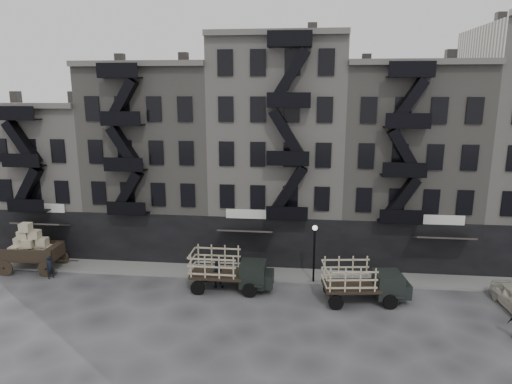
# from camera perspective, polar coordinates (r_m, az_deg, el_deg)

# --- Properties ---
(ground) EXTENTS (140.00, 140.00, 0.00)m
(ground) POSITION_cam_1_polar(r_m,az_deg,el_deg) (30.86, 1.49, -13.06)
(ground) COLOR #38383A
(ground) RESTS_ON ground
(sidewalk) EXTENTS (55.00, 2.50, 0.15)m
(sidewalk) POSITION_cam_1_polar(r_m,az_deg,el_deg) (34.23, 2.04, -10.20)
(sidewalk) COLOR slate
(sidewalk) RESTS_ON ground
(building_west) EXTENTS (10.00, 11.35, 13.20)m
(building_west) POSITION_cam_1_polar(r_m,az_deg,el_deg) (44.24, -24.03, 2.04)
(building_west) COLOR #A49F96
(building_west) RESTS_ON ground
(building_midwest) EXTENTS (10.00, 11.35, 16.20)m
(building_midwest) POSITION_cam_1_polar(r_m,az_deg,el_deg) (39.89, -11.70, 4.00)
(building_midwest) COLOR slate
(building_midwest) RESTS_ON ground
(building_center) EXTENTS (10.00, 11.35, 18.20)m
(building_center) POSITION_cam_1_polar(r_m,az_deg,el_deg) (37.87, 2.85, 5.32)
(building_center) COLOR #A49F96
(building_center) RESTS_ON ground
(building_mideast) EXTENTS (10.00, 11.35, 16.20)m
(building_mideast) POSITION_cam_1_polar(r_m,az_deg,el_deg) (38.72, 17.79, 3.38)
(building_mideast) COLOR slate
(building_mideast) RESTS_ON ground
(lamp_post) EXTENTS (0.36, 0.36, 4.28)m
(lamp_post) POSITION_cam_1_polar(r_m,az_deg,el_deg) (32.10, 7.30, -6.72)
(lamp_post) COLOR black
(lamp_post) RESTS_ON ground
(wagon) EXTENTS (4.53, 2.61, 3.73)m
(wagon) POSITION_cam_1_polar(r_m,az_deg,el_deg) (38.23, -26.45, -5.80)
(wagon) COLOR black
(wagon) RESTS_ON ground
(stake_truck_west) EXTENTS (5.61, 2.37, 2.80)m
(stake_truck_west) POSITION_cam_1_polar(r_m,az_deg,el_deg) (31.42, -3.39, -9.39)
(stake_truck_west) COLOR black
(stake_truck_west) RESTS_ON ground
(stake_truck_east) EXTENTS (5.66, 2.84, 2.74)m
(stake_truck_east) POSITION_cam_1_polar(r_m,az_deg,el_deg) (30.45, 13.26, -10.56)
(stake_truck_east) COLOR black
(stake_truck_east) RESTS_ON ground
(pedestrian_west) EXTENTS (0.64, 0.73, 1.70)m
(pedestrian_west) POSITION_cam_1_polar(r_m,az_deg,el_deg) (36.55, -24.34, -8.56)
(pedestrian_west) COLOR black
(pedestrian_west) RESTS_ON ground
(pedestrian_mid) EXTENTS (0.96, 0.76, 1.90)m
(pedestrian_mid) POSITION_cam_1_polar(r_m,az_deg,el_deg) (32.07, -4.89, -10.19)
(pedestrian_mid) COLOR black
(pedestrian_mid) RESTS_ON ground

